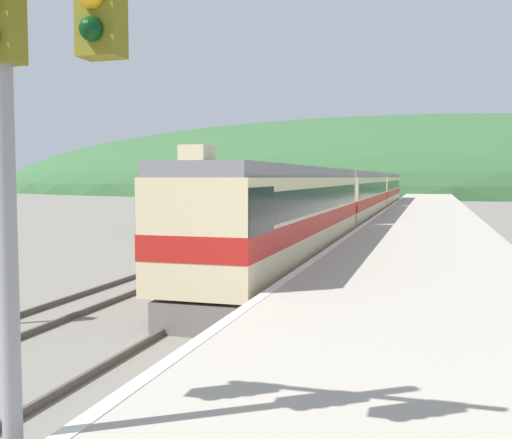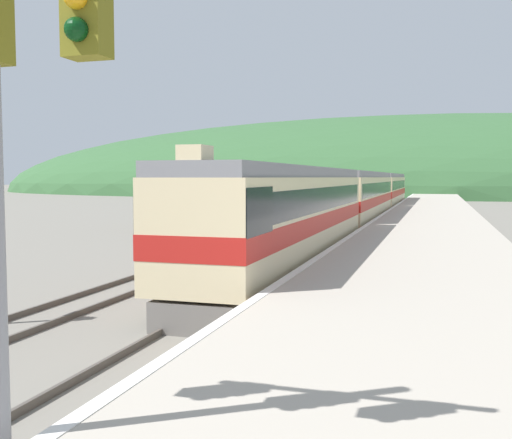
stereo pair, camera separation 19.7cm
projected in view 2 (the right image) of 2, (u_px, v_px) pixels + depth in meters
track_main at (387, 210)px, 67.92m from camera, size 1.52×180.00×0.16m
track_siding at (348, 209)px, 69.21m from camera, size 1.52×180.00×0.16m
platform at (431, 218)px, 47.35m from camera, size 6.77×140.00×1.11m
distant_hills at (414, 193)px, 142.25m from camera, size 217.50×97.87×35.87m
station_shed at (209, 199)px, 44.58m from camera, size 8.29×5.17×4.27m
express_train_lead_car at (288, 216)px, 23.09m from camera, size 2.84×19.88×4.50m
carriage_second at (360, 197)px, 44.29m from camera, size 2.83×22.32×4.14m
carriage_third at (386, 191)px, 66.43m from camera, size 2.83×22.32×4.14m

